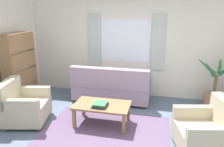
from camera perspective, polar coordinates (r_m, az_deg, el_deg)
ground_plane at (r=4.19m, az=-2.22°, el=-15.86°), size 6.24×6.24×0.00m
wall_back at (r=5.84m, az=3.65°, el=7.04°), size 5.32×0.12×2.60m
window_with_curtains at (r=5.73m, az=3.53°, el=8.39°), size 1.98×0.07×1.40m
area_rug at (r=4.19m, az=-2.22°, el=-15.79°), size 2.38×1.95×0.01m
couch at (r=5.49m, az=-0.20°, el=-3.58°), size 1.90×0.82×0.92m
armchair_left at (r=4.84m, az=-22.19°, el=-7.81°), size 0.99×1.00×0.88m
armchair_right at (r=3.92m, az=23.60°, el=-13.82°), size 0.99×1.00×0.88m
coffee_table at (r=4.38m, az=-2.63°, el=-8.69°), size 1.10×0.64×0.44m
book_stack_on_table at (r=4.26m, az=-3.14°, el=-8.04°), size 0.27×0.34×0.08m
potted_plant at (r=5.62m, az=25.12°, el=-4.12°), size 0.93×1.18×1.23m
bookshelf at (r=5.74m, az=-22.45°, el=1.37°), size 0.30×0.94×1.72m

